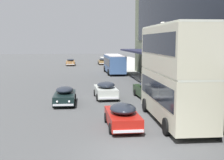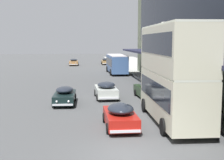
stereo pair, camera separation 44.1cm
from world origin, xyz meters
name	(u,v)px [view 1 (the left image)]	position (x,y,z in m)	size (l,w,h in m)	color
ground	(134,155)	(0.00, 0.00, 0.00)	(240.00, 240.00, 0.00)	#4A4C4D
transit_bus_kerbside_front	(175,70)	(3.75, 5.63, 3.41)	(2.96, 9.26, 6.33)	beige
transit_bus_kerbside_rear	(114,63)	(3.91, 36.76, 1.77)	(2.79, 9.34, 3.07)	#3F5F93
sedan_oncoming_rear	(106,90)	(0.22, 14.70, 0.77)	(2.04, 4.39, 1.56)	beige
sedan_second_mid	(123,116)	(0.21, 4.68, 0.75)	(1.93, 4.39, 1.51)	#AB1912
sedan_far_back	(147,90)	(4.05, 14.17, 0.77)	(1.96, 4.85, 1.56)	#1F341A
sedan_lead_near	(71,62)	(-3.33, 55.23, 0.74)	(2.04, 4.88, 1.47)	#A06F3E
sedan_second_near	(102,61)	(3.89, 57.37, 0.72)	(1.94, 4.75, 1.45)	olive
sedan_trailing_near	(65,95)	(-3.49, 12.45, 0.73)	(1.93, 4.49, 1.47)	black
street_lamp	(172,52)	(6.90, 15.84, 4.25)	(1.50, 0.28, 7.06)	#4C4C51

